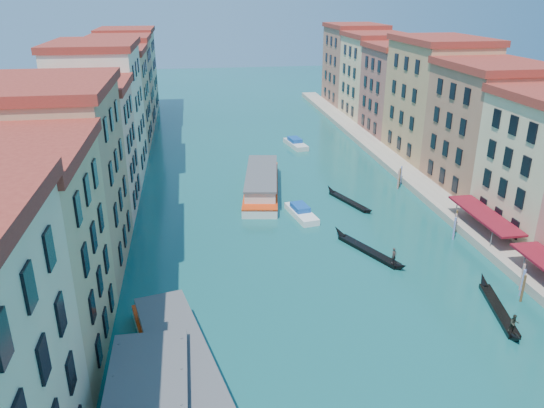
{
  "coord_description": "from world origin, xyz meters",
  "views": [
    {
      "loc": [
        -12.08,
        -14.82,
        27.86
      ],
      "look_at": [
        -3.48,
        40.25,
        5.5
      ],
      "focal_mm": 35.0,
      "sensor_mm": 36.0,
      "label": 1
    }
  ],
  "objects_px": {
    "vaporetto_far": "(262,183)",
    "gondola_right": "(500,309)",
    "gondola_fore": "(368,249)",
    "vaporetto_near": "(179,364)"
  },
  "relations": [
    {
      "from": "vaporetto_far",
      "to": "gondola_fore",
      "type": "relative_size",
      "value": 1.88
    },
    {
      "from": "vaporetto_near",
      "to": "gondola_fore",
      "type": "xyz_separation_m",
      "value": [
        21.24,
        18.27,
        -0.91
      ]
    },
    {
      "from": "vaporetto_near",
      "to": "gondola_right",
      "type": "distance_m",
      "value": 29.71
    },
    {
      "from": "gondola_right",
      "to": "vaporetto_far",
      "type": "bearing_deg",
      "value": 128.96
    },
    {
      "from": "gondola_fore",
      "to": "vaporetto_far",
      "type": "bearing_deg",
      "value": 88.21
    },
    {
      "from": "vaporetto_far",
      "to": "gondola_right",
      "type": "distance_m",
      "value": 39.62
    },
    {
      "from": "vaporetto_far",
      "to": "gondola_right",
      "type": "xyz_separation_m",
      "value": [
        17.48,
        -35.55,
        -0.96
      ]
    },
    {
      "from": "vaporetto_far",
      "to": "gondola_fore",
      "type": "xyz_separation_m",
      "value": [
        9.37,
        -21.8,
        -0.99
      ]
    },
    {
      "from": "vaporetto_far",
      "to": "gondola_right",
      "type": "height_order",
      "value": "vaporetto_far"
    },
    {
      "from": "vaporetto_far",
      "to": "gondola_right",
      "type": "bearing_deg",
      "value": -54.48
    }
  ]
}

